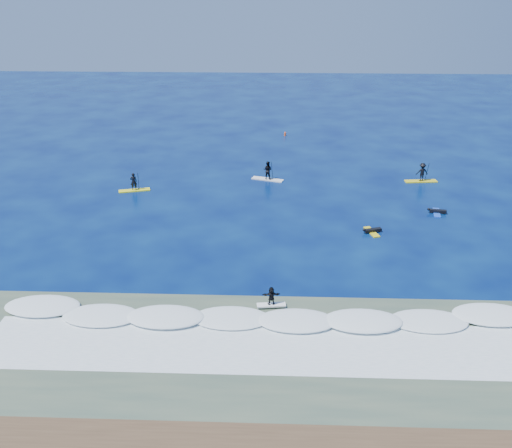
{
  "coord_description": "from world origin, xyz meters",
  "views": [
    {
      "loc": [
        -0.36,
        -39.64,
        19.65
      ],
      "look_at": [
        -1.96,
        2.69,
        0.6
      ],
      "focal_mm": 40.0,
      "sensor_mm": 36.0,
      "label": 1
    }
  ],
  "objects_px": {
    "sup_paddler_center": "(268,172)",
    "prone_paddler_near": "(372,231)",
    "prone_paddler_far": "(437,212)",
    "marker_buoy": "(285,134)",
    "sup_paddler_right": "(422,173)",
    "wave_surfer": "(271,297)",
    "sup_paddler_left": "(134,184)"
  },
  "relations": [
    {
      "from": "wave_surfer",
      "to": "prone_paddler_near",
      "type": "bearing_deg",
      "value": 48.41
    },
    {
      "from": "sup_paddler_center",
      "to": "prone_paddler_near",
      "type": "bearing_deg",
      "value": -36.64
    },
    {
      "from": "prone_paddler_far",
      "to": "sup_paddler_center",
      "type": "bearing_deg",
      "value": 71.63
    },
    {
      "from": "prone_paddler_near",
      "to": "marker_buoy",
      "type": "relative_size",
      "value": 3.46
    },
    {
      "from": "prone_paddler_far",
      "to": "wave_surfer",
      "type": "height_order",
      "value": "wave_surfer"
    },
    {
      "from": "sup_paddler_left",
      "to": "sup_paddler_right",
      "type": "relative_size",
      "value": 0.93
    },
    {
      "from": "sup_paddler_center",
      "to": "prone_paddler_far",
      "type": "distance_m",
      "value": 17.09
    },
    {
      "from": "sup_paddler_right",
      "to": "wave_surfer",
      "type": "bearing_deg",
      "value": -127.61
    },
    {
      "from": "prone_paddler_near",
      "to": "wave_surfer",
      "type": "relative_size",
      "value": 1.13
    },
    {
      "from": "prone_paddler_near",
      "to": "wave_surfer",
      "type": "distance_m",
      "value": 14.08
    },
    {
      "from": "sup_paddler_center",
      "to": "marker_buoy",
      "type": "distance_m",
      "value": 16.83
    },
    {
      "from": "sup_paddler_right",
      "to": "wave_surfer",
      "type": "distance_m",
      "value": 28.13
    },
    {
      "from": "prone_paddler_far",
      "to": "marker_buoy",
      "type": "xyz_separation_m",
      "value": [
        -13.1,
        24.81,
        0.12
      ]
    },
    {
      "from": "wave_surfer",
      "to": "sup_paddler_center",
      "type": "bearing_deg",
      "value": 84.92
    },
    {
      "from": "sup_paddler_right",
      "to": "marker_buoy",
      "type": "bearing_deg",
      "value": 123.21
    },
    {
      "from": "prone_paddler_near",
      "to": "marker_buoy",
      "type": "bearing_deg",
      "value": -3.71
    },
    {
      "from": "prone_paddler_far",
      "to": "sup_paddler_right",
      "type": "bearing_deg",
      "value": 6.8
    },
    {
      "from": "sup_paddler_right",
      "to": "prone_paddler_far",
      "type": "relative_size",
      "value": 1.54
    },
    {
      "from": "sup_paddler_left",
      "to": "wave_surfer",
      "type": "relative_size",
      "value": 1.64
    },
    {
      "from": "sup_paddler_left",
      "to": "prone_paddler_near",
      "type": "relative_size",
      "value": 1.45
    },
    {
      "from": "marker_buoy",
      "to": "sup_paddler_right",
      "type": "bearing_deg",
      "value": -50.88
    },
    {
      "from": "wave_surfer",
      "to": "marker_buoy",
      "type": "xyz_separation_m",
      "value": [
        1.23,
        40.6,
        -0.5
      ]
    },
    {
      "from": "sup_paddler_center",
      "to": "sup_paddler_right",
      "type": "bearing_deg",
      "value": 18.24
    },
    {
      "from": "sup_paddler_center",
      "to": "prone_paddler_far",
      "type": "bearing_deg",
      "value": -10.25
    },
    {
      "from": "sup_paddler_left",
      "to": "sup_paddler_center",
      "type": "relative_size",
      "value": 0.92
    },
    {
      "from": "marker_buoy",
      "to": "sup_paddler_center",
      "type": "bearing_deg",
      "value": -96.56
    },
    {
      "from": "sup_paddler_center",
      "to": "sup_paddler_right",
      "type": "relative_size",
      "value": 1.01
    },
    {
      "from": "sup_paddler_right",
      "to": "sup_paddler_center",
      "type": "bearing_deg",
      "value": 174.23
    },
    {
      "from": "sup_paddler_left",
      "to": "prone_paddler_far",
      "type": "height_order",
      "value": "sup_paddler_left"
    },
    {
      "from": "sup_paddler_center",
      "to": "sup_paddler_left",
      "type": "bearing_deg",
      "value": -146.07
    },
    {
      "from": "prone_paddler_near",
      "to": "prone_paddler_far",
      "type": "xyz_separation_m",
      "value": [
        6.29,
        4.24,
        0.0
      ]
    },
    {
      "from": "wave_surfer",
      "to": "sup_paddler_left",
      "type": "bearing_deg",
      "value": 116.92
    }
  ]
}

